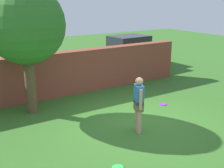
# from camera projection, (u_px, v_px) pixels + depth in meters

# --- Properties ---
(ground_plane) EXTENTS (40.00, 40.00, 0.00)m
(ground_plane) POSITION_uv_depth(u_px,v_px,m) (136.00, 123.00, 9.06)
(ground_plane) COLOR #336623
(brick_wall) EXTENTS (12.49, 0.50, 1.71)m
(brick_wall) POSITION_uv_depth(u_px,v_px,m) (44.00, 76.00, 11.08)
(brick_wall) COLOR brown
(brick_wall) RESTS_ON ground
(tree) EXTENTS (2.50, 2.50, 4.16)m
(tree) POSITION_uv_depth(u_px,v_px,m) (26.00, 26.00, 9.13)
(tree) COLOR brown
(tree) RESTS_ON ground
(person) EXTENTS (0.35, 0.50, 1.62)m
(person) POSITION_uv_depth(u_px,v_px,m) (139.00, 102.00, 8.29)
(person) COLOR tan
(person) RESTS_ON ground
(car) EXTENTS (4.29, 2.10, 1.72)m
(car) POSITION_uv_depth(u_px,v_px,m) (129.00, 52.00, 16.05)
(car) COLOR #0C4C2D
(car) RESTS_ON ground
(frisbee_green) EXTENTS (0.27, 0.27, 0.02)m
(frisbee_green) POSITION_uv_depth(u_px,v_px,m) (118.00, 167.00, 6.72)
(frisbee_green) COLOR green
(frisbee_green) RESTS_ON ground
(frisbee_purple) EXTENTS (0.27, 0.27, 0.02)m
(frisbee_purple) POSITION_uv_depth(u_px,v_px,m) (163.00, 104.00, 10.65)
(frisbee_purple) COLOR purple
(frisbee_purple) RESTS_ON ground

